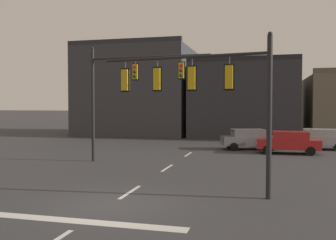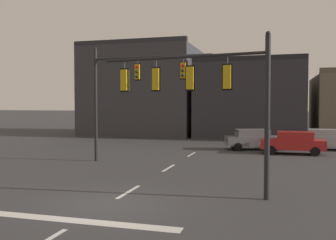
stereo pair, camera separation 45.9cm
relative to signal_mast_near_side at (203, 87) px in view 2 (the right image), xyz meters
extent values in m
plane|color=#353538|center=(-2.94, -2.60, -4.22)|extent=(400.00, 400.00, 0.00)
cube|color=silver|center=(-2.94, -4.60, -4.22)|extent=(6.40, 0.50, 0.01)
cube|color=silver|center=(-2.94, -0.60, -4.22)|extent=(0.16, 2.40, 0.01)
cube|color=silver|center=(-2.94, 5.40, -4.22)|extent=(0.16, 2.40, 0.01)
cube|color=silver|center=(-2.94, 11.40, -4.22)|extent=(0.16, 2.40, 0.01)
cylinder|color=black|center=(2.47, -0.35, -1.17)|extent=(0.20, 0.20, 6.09)
cylinder|color=black|center=(-0.98, 0.12, 1.23)|extent=(6.90, 1.05, 0.12)
sphere|color=black|center=(2.47, -0.35, 1.92)|extent=(0.18, 0.18, 0.18)
cylinder|color=#56565B|center=(0.97, -0.15, 1.00)|extent=(0.03, 0.03, 0.35)
cube|color=gold|center=(0.97, -0.15, 0.37)|extent=(0.33, 0.28, 0.90)
sphere|color=red|center=(0.99, -0.02, 0.65)|extent=(0.20, 0.20, 0.20)
sphere|color=#2D2314|center=(0.99, -0.02, 0.37)|extent=(0.20, 0.20, 0.20)
sphere|color=black|center=(0.99, -0.02, 0.09)|extent=(0.20, 0.20, 0.20)
cube|color=black|center=(0.97, -0.17, 0.37)|extent=(0.42, 0.09, 1.02)
cylinder|color=#56565B|center=(-0.53, 0.06, 1.00)|extent=(0.03, 0.03, 0.35)
cube|color=gold|center=(-0.53, 0.06, 0.37)|extent=(0.33, 0.28, 0.90)
sphere|color=red|center=(-0.51, 0.18, 0.65)|extent=(0.20, 0.20, 0.20)
sphere|color=#2D2314|center=(-0.51, 0.18, 0.37)|extent=(0.20, 0.20, 0.20)
sphere|color=black|center=(-0.51, 0.18, 0.09)|extent=(0.20, 0.20, 0.20)
cube|color=black|center=(-0.53, 0.04, 0.37)|extent=(0.42, 0.09, 1.02)
cylinder|color=#56565B|center=(-2.02, 0.26, 1.00)|extent=(0.03, 0.03, 0.35)
cube|color=gold|center=(-2.02, 0.26, 0.37)|extent=(0.33, 0.28, 0.90)
sphere|color=red|center=(-2.01, 0.39, 0.65)|extent=(0.20, 0.20, 0.20)
sphere|color=#2D2314|center=(-2.01, 0.39, 0.37)|extent=(0.20, 0.20, 0.20)
sphere|color=black|center=(-2.01, 0.39, 0.09)|extent=(0.20, 0.20, 0.20)
cube|color=black|center=(-2.03, 0.24, 0.37)|extent=(0.42, 0.09, 1.02)
cylinder|color=#56565B|center=(-3.52, 0.46, 1.00)|extent=(0.03, 0.03, 0.35)
cube|color=gold|center=(-3.52, 0.46, 0.37)|extent=(0.33, 0.28, 0.90)
sphere|color=red|center=(-3.50, 0.59, 0.65)|extent=(0.20, 0.20, 0.20)
sphere|color=#2D2314|center=(-3.50, 0.59, 0.37)|extent=(0.20, 0.20, 0.20)
sphere|color=black|center=(-3.50, 0.59, 0.09)|extent=(0.20, 0.20, 0.20)
cube|color=black|center=(-3.52, 0.44, 0.37)|extent=(0.42, 0.09, 1.02)
cylinder|color=black|center=(-8.07, 6.77, -0.73)|extent=(0.20, 0.20, 6.99)
cylinder|color=black|center=(-4.36, 6.61, 2.15)|extent=(7.41, 0.44, 0.12)
sphere|color=black|center=(-8.07, 6.77, 2.82)|extent=(0.18, 0.18, 0.18)
cylinder|color=#56565B|center=(-5.22, 6.65, 1.91)|extent=(0.03, 0.03, 0.35)
cube|color=gold|center=(-5.22, 6.65, 1.29)|extent=(0.31, 0.25, 0.90)
sphere|color=red|center=(-5.23, 6.52, 1.57)|extent=(0.20, 0.20, 0.20)
sphere|color=#2D2314|center=(-5.23, 6.52, 1.29)|extent=(0.20, 0.20, 0.20)
sphere|color=black|center=(-5.23, 6.52, 1.01)|extent=(0.20, 0.20, 0.20)
cube|color=black|center=(-5.22, 6.67, 1.29)|extent=(0.42, 0.05, 1.02)
cylinder|color=#56565B|center=(-2.37, 6.53, 1.91)|extent=(0.03, 0.03, 0.35)
cube|color=gold|center=(-2.37, 6.53, 1.29)|extent=(0.31, 0.25, 0.90)
sphere|color=red|center=(-2.38, 6.40, 1.57)|extent=(0.20, 0.20, 0.20)
sphere|color=#2D2314|center=(-2.38, 6.40, 1.29)|extent=(0.20, 0.20, 0.20)
sphere|color=black|center=(-2.38, 6.40, 1.01)|extent=(0.20, 0.20, 0.20)
cube|color=black|center=(-2.37, 6.55, 1.29)|extent=(0.42, 0.05, 1.02)
cube|color=#9EA0A5|center=(6.44, 17.06, -3.52)|extent=(4.50, 2.06, 0.70)
cube|color=#9EA0A5|center=(6.59, 17.05, -2.89)|extent=(2.55, 1.74, 0.56)
cube|color=#2D3842|center=(5.82, 17.10, -2.91)|extent=(0.34, 1.53, 0.47)
cylinder|color=black|center=(4.94, 16.30, -3.90)|extent=(0.65, 0.26, 0.64)
cylinder|color=black|center=(5.04, 18.00, -3.90)|extent=(0.65, 0.26, 0.64)
sphere|color=silver|center=(4.23, 16.62, -3.47)|extent=(0.16, 0.16, 0.16)
sphere|color=silver|center=(4.30, 17.77, -3.47)|extent=(0.16, 0.16, 0.16)
cube|color=slate|center=(1.21, 15.50, -3.52)|extent=(4.73, 2.99, 0.70)
cube|color=slate|center=(1.06, 15.46, -2.89)|extent=(2.82, 2.24, 0.56)
cube|color=#2D3842|center=(1.80, 15.68, -2.91)|extent=(0.67, 1.53, 0.47)
cube|color=#2D3842|center=(-0.06, 15.12, -2.91)|extent=(0.65, 1.52, 0.46)
cylinder|color=black|center=(2.35, 16.73, -3.90)|extent=(0.68, 0.40, 0.64)
cylinder|color=black|center=(2.84, 15.11, -3.90)|extent=(0.68, 0.40, 0.64)
cylinder|color=black|center=(-0.43, 15.90, -3.90)|extent=(0.68, 0.40, 0.64)
cylinder|color=black|center=(0.06, 14.27, -3.90)|extent=(0.68, 0.40, 0.64)
sphere|color=silver|center=(3.13, 16.68, -3.47)|extent=(0.16, 0.16, 0.16)
sphere|color=silver|center=(3.46, 15.58, -3.47)|extent=(0.16, 0.16, 0.16)
cube|color=maroon|center=(-0.88, 14.87, -3.44)|extent=(0.43, 1.32, 0.12)
cube|color=#A81E1E|center=(3.99, 13.63, -3.52)|extent=(4.42, 1.84, 0.70)
cube|color=#A81E1E|center=(4.14, 13.63, -2.89)|extent=(2.48, 1.62, 0.56)
cube|color=#2D3842|center=(3.37, 13.64, -2.91)|extent=(0.26, 1.52, 0.47)
cube|color=#2D3842|center=(5.31, 13.62, -2.91)|extent=(0.23, 1.52, 0.46)
cylinder|color=black|center=(2.53, 12.80, -3.90)|extent=(0.64, 0.23, 0.64)
cylinder|color=black|center=(2.55, 14.50, -3.90)|extent=(0.64, 0.23, 0.64)
cylinder|color=black|center=(5.43, 12.77, -3.90)|extent=(0.64, 0.23, 0.64)
cylinder|color=black|center=(5.45, 14.47, -3.90)|extent=(0.64, 0.23, 0.64)
sphere|color=silver|center=(1.80, 13.08, -3.47)|extent=(0.16, 0.16, 0.16)
sphere|color=silver|center=(1.82, 14.23, -3.47)|extent=(0.16, 0.16, 0.16)
cube|color=maroon|center=(6.17, 13.61, -3.44)|extent=(0.05, 1.37, 0.12)
cube|color=#38383D|center=(-12.50, 29.07, 0.84)|extent=(12.92, 11.65, 10.12)
cube|color=#2B2B30|center=(-12.50, 23.55, 6.15)|extent=(12.92, 0.60, 0.50)
cube|color=#2D2D33|center=(0.12, 28.03, -0.28)|extent=(11.27, 9.57, 7.88)
cube|color=black|center=(0.12, 23.55, 3.91)|extent=(11.27, 0.60, 0.50)
camera|label=1|loc=(2.28, -14.86, -0.70)|focal=40.36mm
camera|label=2|loc=(2.73, -14.74, -0.70)|focal=40.36mm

